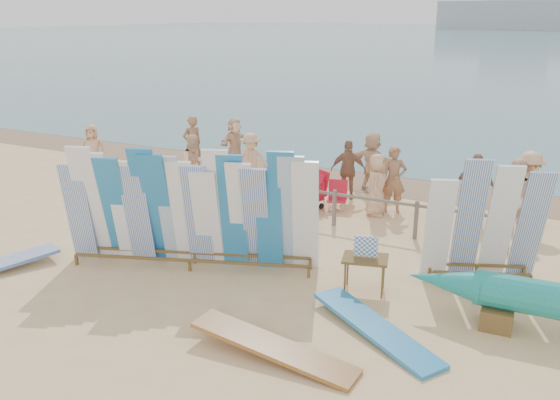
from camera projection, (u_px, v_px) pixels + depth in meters
The scene contains 25 objects.
ground at pixel (196, 253), 12.81m from camera, with size 160.00×160.00×0.00m, color #DBB57E.
ocean at pixel (551, 37), 121.70m from camera, with size 320.00×240.00×0.02m, color #436D77.
wet_sand_strip at pixel (325, 175), 18.93m from camera, with size 40.00×2.60×0.01m, color #83634A.
distant_ship at pixel (519, 11), 169.48m from camera, with size 45.00×8.00×14.00m.
fence at pixel (262, 190), 15.17m from camera, with size 12.08×0.08×0.90m.
main_surfboard_rack at pixel (190, 213), 11.78m from camera, with size 5.05×2.28×2.57m.
side_surfboard_rack at pixel (485, 226), 11.19m from camera, with size 2.28×1.40×2.49m.
vendor_table at pixel (365, 273), 10.97m from camera, with size 0.94×0.76×1.10m.
flat_board_c at pixel (273, 357), 8.96m from camera, with size 0.56×2.70×0.07m, color #9B632A.
flat_board_d at pixel (375, 334), 9.61m from camera, with size 0.56×2.70×0.07m, color #2375B1.
beach_chair_left at pixel (313, 196), 15.81m from camera, with size 0.85×0.86×0.98m.
beach_chair_right at pixel (337, 202), 15.55m from camera, with size 0.61×0.62×0.78m.
stroller at pixel (311, 196), 15.52m from camera, with size 0.69×0.81×0.94m.
beachgoer_8 at pixel (513, 196), 13.82m from camera, with size 0.86×0.41×1.76m, color beige.
beachgoer_2 at pixel (195, 165), 16.75m from camera, with size 0.84×0.40×1.72m, color beige.
beachgoer_4 at pixel (348, 170), 16.31m from camera, with size 0.97×0.42×1.66m, color #8C6042.
beachgoer_9 at pixel (528, 189), 14.20m from camera, with size 1.20×0.50×1.86m, color tan.
beachgoer_6 at pixel (377, 185), 15.01m from camera, with size 0.78×0.37×1.61m, color tan.
beachgoer_3 at pixel (251, 161), 17.28m from camera, with size 1.07×0.44×1.66m, color tan.
beachgoer_10 at pixel (474, 188), 14.46m from camera, with size 1.02×0.44×1.74m, color #8C6042.
beachgoer_5 at pixel (372, 162), 17.07m from camera, with size 1.60×0.52×1.73m, color beige.
beachgoer_0 at pixel (93, 150), 18.78m from camera, with size 0.79×0.38×1.62m, color tan.
beachgoer_1 at pixel (192, 144), 19.08m from camera, with size 0.67×0.37×1.84m, color #8C6042.
beachgoer_11 at pixel (235, 143), 19.70m from camera, with size 1.53×0.50×1.65m, color beige.
beachgoer_7 at pixel (394, 180), 15.22m from camera, with size 0.63×0.35×1.74m, color #8C6042.
Camera 1 is at (6.96, -9.77, 4.99)m, focal length 38.00 mm.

